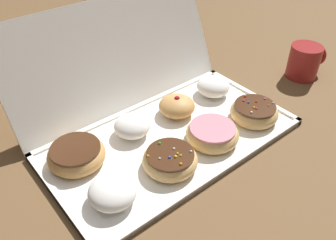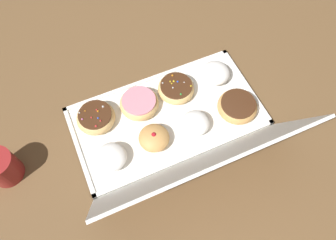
{
  "view_description": "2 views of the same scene",
  "coord_description": "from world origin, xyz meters",
  "views": [
    {
      "loc": [
        -0.39,
        -0.46,
        0.53
      ],
      "look_at": [
        -0.0,
        0.01,
        0.05
      ],
      "focal_mm": 37.89,
      "sensor_mm": 36.0,
      "label": 1
    },
    {
      "loc": [
        0.19,
        0.44,
        0.88
      ],
      "look_at": [
        0.01,
        0.03,
        0.03
      ],
      "focal_mm": 35.39,
      "sensor_mm": 36.0,
      "label": 2
    }
  ],
  "objects": [
    {
      "name": "powdered_filled_donut_7",
      "position": [
        0.2,
        0.07,
        0.03
      ],
      "size": [
        0.09,
        0.09,
        0.05
      ],
      "color": "white",
      "rests_on": "donut_box"
    },
    {
      "name": "ground_plane",
      "position": [
        0.0,
        0.0,
        0.0
      ],
      "size": [
        3.0,
        3.0,
        0.0
      ],
      "primitive_type": "plane",
      "color": "brown"
    },
    {
      "name": "sprinkle_donut_3",
      "position": [
        0.2,
        -0.07,
        0.03
      ],
      "size": [
        0.11,
        0.11,
        0.04
      ],
      "color": "#E5B770",
      "rests_on": "donut_box"
    },
    {
      "name": "chocolate_frosted_donut_4",
      "position": [
        -0.2,
        0.06,
        0.03
      ],
      "size": [
        0.12,
        0.12,
        0.04
      ],
      "color": "tan",
      "rests_on": "donut_box"
    },
    {
      "name": "powdered_filled_donut_5",
      "position": [
        -0.06,
        0.07,
        0.03
      ],
      "size": [
        0.08,
        0.08,
        0.05
      ],
      "color": "white",
      "rests_on": "donut_box"
    },
    {
      "name": "box_lid_open",
      "position": [
        0.0,
        0.21,
        0.13
      ],
      "size": [
        0.56,
        0.12,
        0.25
      ],
      "primitive_type": "cube",
      "rotation": [
        1.14,
        0.0,
        0.0
      ],
      "color": "white",
      "rests_on": "ground"
    },
    {
      "name": "jelly_filled_donut_6",
      "position": [
        0.07,
        0.06,
        0.03
      ],
      "size": [
        0.09,
        0.09,
        0.05
      ],
      "color": "tan",
      "rests_on": "donut_box"
    },
    {
      "name": "sprinkle_donut_1",
      "position": [
        -0.06,
        -0.07,
        0.03
      ],
      "size": [
        0.11,
        0.11,
        0.04
      ],
      "color": "#E5B770",
      "rests_on": "donut_box"
    },
    {
      "name": "pink_frosted_donut_2",
      "position": [
        0.06,
        -0.06,
        0.03
      ],
      "size": [
        0.12,
        0.12,
        0.04
      ],
      "color": "#E5B770",
      "rests_on": "donut_box"
    },
    {
      "name": "donut_box",
      "position": [
        0.0,
        0.0,
        0.01
      ],
      "size": [
        0.56,
        0.3,
        0.01
      ],
      "color": "white",
      "rests_on": "ground"
    },
    {
      "name": "coffee_mug",
      "position": [
        0.47,
        -0.02,
        0.05
      ],
      "size": [
        0.11,
        0.09,
        0.09
      ],
      "color": "maroon",
      "rests_on": "ground"
    },
    {
      "name": "powdered_filled_donut_0",
      "position": [
        -0.2,
        -0.07,
        0.03
      ],
      "size": [
        0.09,
        0.09,
        0.04
      ],
      "color": "white",
      "rests_on": "donut_box"
    }
  ]
}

